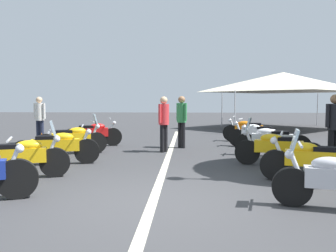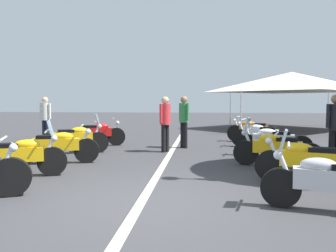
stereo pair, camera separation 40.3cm
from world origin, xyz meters
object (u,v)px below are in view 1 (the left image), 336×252
(motorcycle_right_row_3, at_px, (271,140))
(event_tent, at_px, (283,82))
(motorcycle_left_row_3, at_px, (72,139))
(motorcycle_right_row_4, at_px, (257,134))
(bystander_0, at_px, (182,117))
(traffic_cone_1, at_px, (42,142))
(bystander_2, at_px, (334,123))
(motorcycle_right_row_2, at_px, (277,148))
(motorcycle_left_row_2, at_px, (56,147))
(motorcycle_right_row_1, at_px, (313,160))
(motorcycle_right_row_5, at_px, (248,130))
(motorcycle_left_row_4, at_px, (93,133))
(motorcycle_left_row_1, at_px, (21,157))
(bystander_3, at_px, (40,116))
(bystander_1, at_px, (164,119))

(motorcycle_right_row_3, height_order, event_tent, event_tent)
(motorcycle_left_row_3, relative_size, motorcycle_right_row_3, 0.93)
(motorcycle_right_row_4, relative_size, event_tent, 0.29)
(bystander_0, distance_m, event_tent, 9.84)
(motorcycle_left_row_3, relative_size, traffic_cone_1, 3.24)
(event_tent, bearing_deg, traffic_cone_1, 132.12)
(motorcycle_right_row_3, bearing_deg, bystander_2, 151.11)
(motorcycle_right_row_2, distance_m, traffic_cone_1, 7.16)
(motorcycle_right_row_2, xyz_separation_m, motorcycle_right_row_4, (3.43, -0.21, -0.01))
(motorcycle_left_row_3, height_order, bystander_0, bystander_0)
(motorcycle_left_row_2, distance_m, traffic_cone_1, 2.56)
(motorcycle_right_row_1, xyz_separation_m, motorcycle_right_row_5, (6.73, 0.07, 0.01))
(motorcycle_right_row_3, height_order, traffic_cone_1, motorcycle_right_row_3)
(motorcycle_right_row_5, bearing_deg, bystander_0, 52.54)
(motorcycle_right_row_4, height_order, traffic_cone_1, motorcycle_right_row_4)
(motorcycle_left_row_4, height_order, bystander_0, bystander_0)
(motorcycle_left_row_1, bearing_deg, event_tent, 35.16)
(bystander_3, bearing_deg, traffic_cone_1, 43.65)
(motorcycle_left_row_1, bearing_deg, motorcycle_right_row_2, -3.74)
(motorcycle_right_row_4, relative_size, motorcycle_right_row_5, 0.99)
(motorcycle_right_row_2, relative_size, bystander_1, 1.19)
(event_tent, bearing_deg, bystander_2, 171.38)
(motorcycle_right_row_5, bearing_deg, bystander_1, 58.92)
(event_tent, bearing_deg, motorcycle_left_row_4, 131.76)
(motorcycle_right_row_1, relative_size, motorcycle_right_row_5, 1.00)
(motorcycle_left_row_4, distance_m, motorcycle_right_row_5, 5.97)
(bystander_1, bearing_deg, motorcycle_right_row_4, -128.28)
(bystander_1, xyz_separation_m, bystander_2, (-1.79, -4.47, 0.02))
(motorcycle_left_row_2, relative_size, event_tent, 0.31)
(motorcycle_left_row_2, height_order, bystander_0, bystander_0)
(bystander_2, bearing_deg, bystander_3, -131.40)
(traffic_cone_1, height_order, bystander_0, bystander_0)
(motorcycle_left_row_1, distance_m, motorcycle_left_row_3, 3.24)
(motorcycle_left_row_2, distance_m, motorcycle_left_row_4, 3.45)
(motorcycle_right_row_2, relative_size, motorcycle_right_row_3, 0.97)
(motorcycle_left_row_1, distance_m, motorcycle_right_row_1, 5.88)
(motorcycle_right_row_1, xyz_separation_m, motorcycle_right_row_3, (3.26, 0.01, 0.01))
(bystander_2, bearing_deg, motorcycle_right_row_2, -95.88)
(motorcycle_left_row_4, distance_m, bystander_3, 2.40)
(motorcycle_left_row_1, height_order, motorcycle_left_row_2, motorcycle_left_row_1)
(motorcycle_left_row_4, xyz_separation_m, motorcycle_right_row_3, (-1.79, -5.78, 0.00))
(bystander_0, bearing_deg, bystander_1, 22.52)
(motorcycle_left_row_2, xyz_separation_m, bystander_2, (0.49, -7.03, 0.59))
(motorcycle_right_row_2, bearing_deg, motorcycle_left_row_4, -14.20)
(motorcycle_left_row_4, distance_m, bystander_1, 2.91)
(motorcycle_left_row_1, xyz_separation_m, bystander_2, (2.06, -7.15, 0.59))
(bystander_2, distance_m, event_tent, 10.96)
(bystander_0, bearing_deg, motorcycle_left_row_3, -12.52)
(motorcycle_right_row_2, height_order, bystander_1, bystander_1)
(bystander_2, bearing_deg, motorcycle_left_row_4, -132.72)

